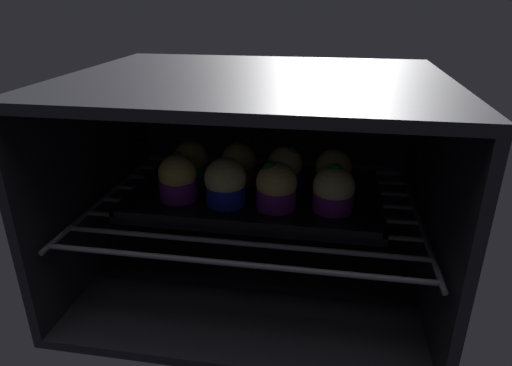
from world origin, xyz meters
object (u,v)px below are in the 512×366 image
(muffin_row0_col1, at_px, (226,183))
(muffin_row1_col1, at_px, (239,164))
(baking_tray, at_px, (256,196))
(muffin_row0_col0, at_px, (178,178))
(muffin_row0_col2, at_px, (276,187))
(muffin_row1_col0, at_px, (191,163))
(muffin_row1_col3, at_px, (333,172))
(muffin_row1_col2, at_px, (285,169))
(muffin_row0_col3, at_px, (334,190))

(muffin_row0_col1, xyz_separation_m, muffin_row1_col1, (0.00, 0.09, -0.00))
(baking_tray, height_order, muffin_row0_col1, muffin_row0_col1)
(muffin_row0_col1, bearing_deg, muffin_row0_col0, 174.85)
(muffin_row0_col1, height_order, muffin_row0_col2, muffin_row0_col2)
(muffin_row1_col0, relative_size, muffin_row1_col3, 1.01)
(muffin_row1_col1, bearing_deg, baking_tray, -49.45)
(muffin_row0_col1, xyz_separation_m, muffin_row1_col0, (-0.08, 0.09, -0.00))
(baking_tray, xyz_separation_m, muffin_row0_col0, (-0.13, -0.04, 0.04))
(baking_tray, relative_size, muffin_row1_col2, 5.48)
(muffin_row1_col0, distance_m, muffin_row1_col1, 0.09)
(muffin_row0_col0, xyz_separation_m, muffin_row1_col1, (0.09, 0.09, -0.00))
(muffin_row0_col0, relative_size, muffin_row1_col2, 1.04)
(muffin_row0_col3, bearing_deg, muffin_row1_col0, 162.78)
(muffin_row0_col1, distance_m, muffin_row1_col3, 0.19)
(muffin_row1_col1, height_order, muffin_row1_col2, same)
(baking_tray, relative_size, muffin_row0_col2, 5.26)
(muffin_row0_col3, relative_size, muffin_row1_col2, 1.02)
(muffin_row0_col3, distance_m, muffin_row1_col0, 0.27)
(muffin_row0_col1, distance_m, muffin_row1_col0, 0.12)
(baking_tray, distance_m, muffin_row1_col0, 0.14)
(baking_tray, distance_m, muffin_row0_col2, 0.07)
(muffin_row0_col2, height_order, muffin_row1_col0, muffin_row0_col2)
(muffin_row0_col1, bearing_deg, muffin_row1_col0, 134.27)
(muffin_row1_col2, bearing_deg, muffin_row0_col3, -43.15)
(baking_tray, bearing_deg, muffin_row0_col3, -16.99)
(baking_tray, height_order, muffin_row1_col2, muffin_row1_col2)
(muffin_row0_col0, height_order, muffin_row0_col3, muffin_row0_col0)
(muffin_row1_col0, height_order, muffin_row1_col1, same)
(muffin_row0_col3, xyz_separation_m, muffin_row1_col2, (-0.09, 0.08, 0.00))
(muffin_row0_col3, xyz_separation_m, muffin_row1_col3, (-0.00, 0.08, 0.00))
(muffin_row1_col2, bearing_deg, muffin_row0_col0, -155.19)
(muffin_row0_col2, bearing_deg, muffin_row1_col1, 130.75)
(muffin_row0_col2, xyz_separation_m, muffin_row1_col3, (0.09, 0.09, -0.00))
(muffin_row0_col0, bearing_deg, muffin_row0_col2, -2.63)
(muffin_row0_col1, xyz_separation_m, muffin_row1_col3, (0.17, 0.09, -0.00))
(muffin_row0_col1, distance_m, muffin_row1_col1, 0.09)
(muffin_row0_col2, distance_m, muffin_row1_col3, 0.12)
(muffin_row1_col0, bearing_deg, muffin_row0_col3, -17.22)
(muffin_row1_col0, bearing_deg, muffin_row1_col3, -0.19)
(muffin_row0_col0, xyz_separation_m, muffin_row1_col3, (0.26, 0.08, -0.00))
(muffin_row1_col3, bearing_deg, muffin_row0_col3, -88.87)
(muffin_row0_col2, distance_m, muffin_row1_col2, 0.09)
(baking_tray, relative_size, muffin_row1_col1, 5.55)
(muffin_row0_col2, relative_size, muffin_row1_col0, 1.07)
(muffin_row0_col0, distance_m, muffin_row1_col3, 0.27)
(muffin_row0_col1, relative_size, muffin_row1_col2, 1.03)
(muffin_row0_col0, height_order, muffin_row1_col2, muffin_row0_col0)
(muffin_row0_col0, xyz_separation_m, muffin_row0_col3, (0.26, -0.00, -0.00))
(muffin_row1_col0, bearing_deg, baking_tray, -17.46)
(muffin_row1_col1, bearing_deg, muffin_row1_col0, -175.49)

